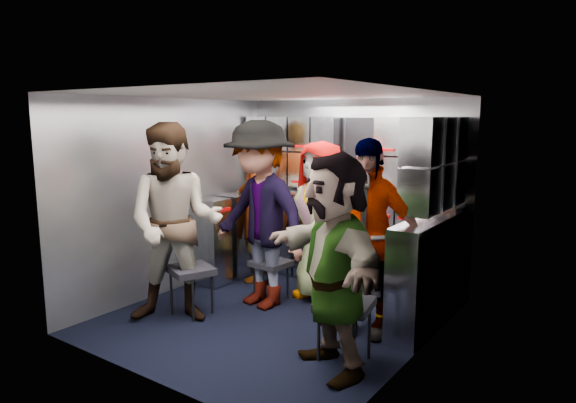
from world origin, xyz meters
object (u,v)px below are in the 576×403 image
Objects in this scene: attendant_arc_c at (320,221)px; jump_seat_center at (329,257)px; attendant_arc_b at (260,215)px; attendant_arc_a at (175,224)px; jump_seat_mid_right at (373,288)px; jump_seat_near_left at (191,272)px; attendant_arc_e at (334,264)px; jump_seat_mid_left at (271,265)px; attendant_standing at (256,201)px; attendant_arc_d at (365,237)px; jump_seat_near_right at (345,307)px.

jump_seat_center is at bearing 102.03° from attendant_arc_c.
attendant_arc_b is (-0.39, -0.71, 0.54)m from jump_seat_center.
jump_seat_mid_right is at bearing -3.56° from attendant_arc_a.
jump_seat_center is at bearing 71.71° from attendant_arc_b.
jump_seat_near_left is at bearing 55.15° from attendant_arc_a.
jump_seat_mid_right is (1.56, 0.76, -0.07)m from jump_seat_near_left.
jump_seat_mid_right is at bearing 129.66° from attendant_arc_e.
jump_seat_mid_left is (0.39, 0.76, -0.04)m from jump_seat_near_left.
jump_seat_mid_right is at bearing 43.64° from attendant_standing.
attendant_arc_d reaches higher than jump_seat_near_left.
attendant_standing is at bearing 98.15° from jump_seat_near_left.
jump_seat_mid_left is 1.16m from jump_seat_mid_right.
jump_seat_near_right is 1.76m from attendant_arc_a.
attendant_standing is (-0.96, -0.05, 0.53)m from jump_seat_center.
jump_seat_mid_left reaches higher than jump_seat_mid_right.
attendant_arc_a is 1.12× the size of attendant_arc_c.
jump_seat_near_right is 0.27× the size of attendant_standing.
jump_seat_mid_right is at bearing 19.60° from attendant_arc_b.
attendant_arc_a is 1.12× the size of attendant_arc_e.
jump_seat_near_left is 1.14× the size of jump_seat_center.
jump_seat_center is at bearing 153.99° from attendant_arc_e.
attendant_arc_c is 1.56m from attendant_arc_e.
attendant_arc_c is at bearing 156.55° from jump_seat_mid_right.
jump_seat_near_left is at bearing -113.98° from attendant_arc_b.
jump_seat_mid_right is 1.31m from attendant_arc_b.
attendant_arc_c is at bearing 23.85° from attendant_arc_a.
attendant_arc_d reaches higher than jump_seat_mid_left.
attendant_standing is 0.99× the size of attendant_arc_b.
attendant_arc_c is at bearing 41.86° from jump_seat_mid_left.
jump_seat_mid_right is at bearing -11.41° from attendant_arc_c.
jump_seat_center is at bearing 58.70° from jump_seat_near_left.
attendant_arc_a reaches higher than attendant_arc_d.
jump_seat_mid_right is 0.22× the size of attendant_standing.
attendant_arc_c is (0.39, 0.35, 0.46)m from jump_seat_mid_left.
attendant_arc_c is at bearing 54.73° from jump_seat_near_left.
jump_seat_near_left is at bearing -153.81° from jump_seat_mid_right.
attendant_arc_e reaches higher than jump_seat_mid_right.
attendant_arc_e is (1.28, -0.93, 0.45)m from jump_seat_mid_left.
attendant_arc_b is (0.39, 0.76, 0.01)m from attendant_arc_a.
attendant_arc_d is (0.00, -0.18, 0.51)m from jump_seat_mid_right.
attendant_arc_a is 1.50m from attendant_arc_c.
attendant_arc_d is at bearing -41.91° from jump_seat_center.
attendant_standing is (-1.73, 0.47, 0.57)m from jump_seat_mid_right.
attendant_arc_d is at bearing -21.62° from attendant_arc_c.
attendant_arc_b is (-1.16, -0.19, 0.58)m from jump_seat_mid_right.
jump_seat_near_right is 0.43m from attendant_arc_e.
jump_seat_near_left is 1.41m from attendant_arc_c.
attendant_arc_c is (-0.78, 0.34, 0.48)m from jump_seat_mid_right.
jump_seat_near_left is at bearing -121.30° from jump_seat_center.
attendant_standing and attendant_arc_a have the same top height.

